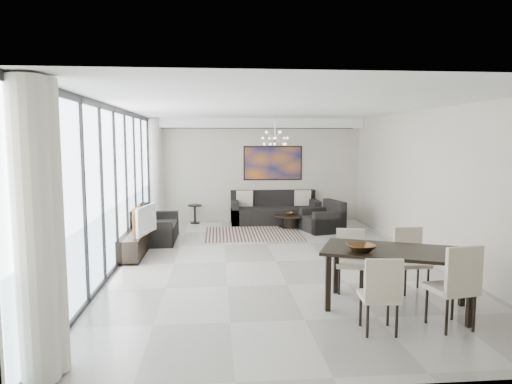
{
  "coord_description": "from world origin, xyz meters",
  "views": [
    {
      "loc": [
        -1.12,
        -8.44,
        2.3
      ],
      "look_at": [
        -0.31,
        0.75,
        1.25
      ],
      "focal_mm": 32.0,
      "sensor_mm": 36.0,
      "label": 1
    }
  ],
  "objects": [
    {
      "name": "dining_chair_se",
      "position": [
        1.75,
        -3.36,
        0.62
      ],
      "size": [
        0.57,
        0.57,
        1.07
      ],
      "color": "#BBB49B",
      "rests_on": "floor"
    },
    {
      "name": "loveseat",
      "position": [
        -2.55,
        2.02,
        0.27
      ],
      "size": [
        0.89,
        1.58,
        0.79
      ],
      "color": "black",
      "rests_on": "floor"
    },
    {
      "name": "dining_chair_ne",
      "position": [
        1.83,
        -1.85,
        0.56
      ],
      "size": [
        0.45,
        0.45,
        0.97
      ],
      "color": "#BBB49B",
      "rests_on": "floor"
    },
    {
      "name": "room_shell",
      "position": [
        0.46,
        0.0,
        1.45
      ],
      "size": [
        6.0,
        9.0,
        2.9
      ],
      "color": "#A8A39B",
      "rests_on": "ground"
    },
    {
      "name": "rug",
      "position": [
        -0.22,
        2.6,
        0.01
      ],
      "size": [
        2.35,
        1.81,
        0.01
      ],
      "primitive_type": "cube",
      "rotation": [
        0.0,
        0.0,
        -0.0
      ],
      "color": "black",
      "rests_on": "floor"
    },
    {
      "name": "dining_table",
      "position": [
        1.32,
        -2.58,
        0.74
      ],
      "size": [
        2.2,
        1.67,
        0.82
      ],
      "color": "black",
      "rests_on": "floor"
    },
    {
      "name": "chandelier",
      "position": [
        0.3,
        2.5,
        2.35
      ],
      "size": [
        0.66,
        0.66,
        0.71
      ],
      "color": "silver",
      "rests_on": "room_shell"
    },
    {
      "name": "painting",
      "position": [
        0.5,
        4.47,
        1.65
      ],
      "size": [
        1.68,
        0.04,
        0.98
      ],
      "primitive_type": "cube",
      "color": "#C5691B",
      "rests_on": "room_shell"
    },
    {
      "name": "soffit",
      "position": [
        0.0,
        4.3,
        2.77
      ],
      "size": [
        5.98,
        0.4,
        0.26
      ],
      "primitive_type": "cube",
      "color": "white",
      "rests_on": "room_shell"
    },
    {
      "name": "armchair",
      "position": [
        1.59,
        2.76,
        0.27
      ],
      "size": [
        1.08,
        1.11,
        0.77
      ],
      "color": "black",
      "rests_on": "floor"
    },
    {
      "name": "bowl_coffee",
      "position": [
        0.79,
        3.31,
        0.37
      ],
      "size": [
        0.28,
        0.28,
        0.07
      ],
      "primitive_type": "imported",
      "rotation": [
        0.0,
        0.0,
        -0.24
      ],
      "color": "brown",
      "rests_on": "coffee_table"
    },
    {
      "name": "coffee_table",
      "position": [
        0.87,
        3.35,
        0.19
      ],
      "size": [
        0.96,
        0.96,
        0.34
      ],
      "color": "black",
      "rests_on": "floor"
    },
    {
      "name": "sofa_main",
      "position": [
        0.5,
        4.08,
        0.3
      ],
      "size": [
        2.43,
        0.99,
        0.88
      ],
      "color": "black",
      "rests_on": "floor"
    },
    {
      "name": "window_wall",
      "position": [
        -2.86,
        0.0,
        1.47
      ],
      "size": [
        0.37,
        8.95,
        2.9
      ],
      "color": "silver",
      "rests_on": "floor"
    },
    {
      "name": "bowl_dining",
      "position": [
        0.81,
        -2.6,
        0.87
      ],
      "size": [
        0.42,
        0.42,
        0.09
      ],
      "primitive_type": "imported",
      "rotation": [
        0.0,
        0.0,
        0.14
      ],
      "color": "brown",
      "rests_on": "dining_table"
    },
    {
      "name": "dining_chair_sw",
      "position": [
        0.8,
        -3.4,
        0.54
      ],
      "size": [
        0.47,
        0.47,
        0.95
      ],
      "color": "#BBB49B",
      "rests_on": "floor"
    },
    {
      "name": "tv_console",
      "position": [
        -2.76,
        0.6,
        0.23
      ],
      "size": [
        0.41,
        1.45,
        0.45
      ],
      "primitive_type": "cube",
      "color": "black",
      "rests_on": "floor"
    },
    {
      "name": "television",
      "position": [
        -2.6,
        0.63,
        0.73
      ],
      "size": [
        0.34,
        0.98,
        0.56
      ],
      "primitive_type": "imported",
      "rotation": [
        0.0,
        0.0,
        1.35
      ],
      "color": "gray",
      "rests_on": "tv_console"
    },
    {
      "name": "side_table",
      "position": [
        -1.71,
        4.15,
        0.35
      ],
      "size": [
        0.38,
        0.38,
        0.52
      ],
      "color": "black",
      "rests_on": "floor"
    },
    {
      "name": "dining_chair_nw",
      "position": [
        0.92,
        -1.76,
        0.54
      ],
      "size": [
        0.52,
        0.52,
        0.94
      ],
      "color": "#BBB49B",
      "rests_on": "floor"
    }
  ]
}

